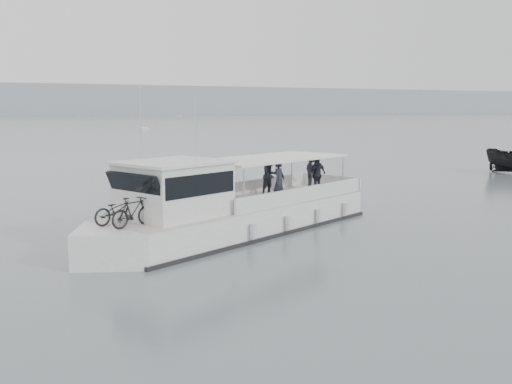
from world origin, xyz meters
name	(u,v)px	position (x,y,z in m)	size (l,w,h in m)	color
ground	(139,230)	(0.00, 0.00, 0.00)	(1400.00, 1400.00, 0.00)	#545D63
headland	(2,100)	(0.00, 560.00, 14.00)	(1400.00, 90.00, 28.00)	#939EA8
tour_boat	(223,211)	(2.81, -2.47, 0.99)	(13.86, 8.57, 6.06)	white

